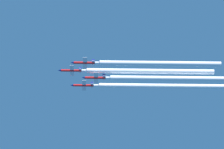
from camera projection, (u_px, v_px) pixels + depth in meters
name	position (u px, v px, depth m)	size (l,w,h in m)	color
jet_lead	(70.00, 70.00, 369.38)	(9.05, 13.17, 3.17)	red
jet_left_wingman	(83.00, 63.00, 360.76)	(9.05, 13.17, 3.17)	red
jet_right_wingman	(83.00, 85.00, 376.34)	(9.05, 13.17, 3.17)	red
jet_slot	(94.00, 78.00, 367.82)	(9.05, 13.17, 3.17)	red
smoke_trail_lead	(148.00, 71.00, 369.90)	(2.68, 71.29, 2.68)	white
smoke_trail_left_wingman	(158.00, 64.00, 361.25)	(2.68, 66.31, 2.68)	white
smoke_trail_right_wingman	(166.00, 86.00, 376.91)	(2.68, 79.58, 2.68)	white
smoke_trail_slot	(167.00, 78.00, 368.30)	(2.68, 65.87, 2.68)	white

